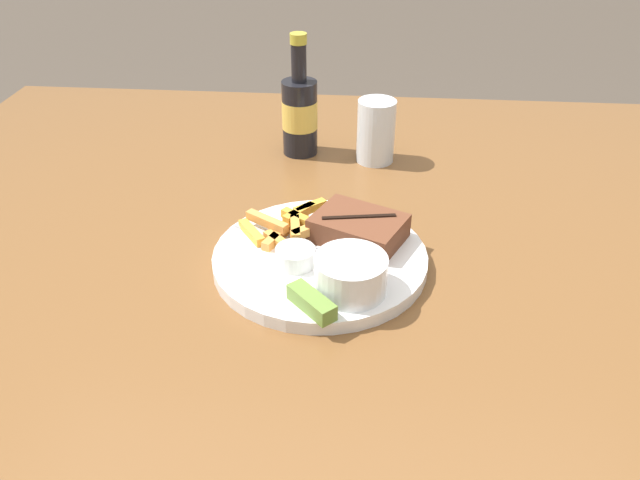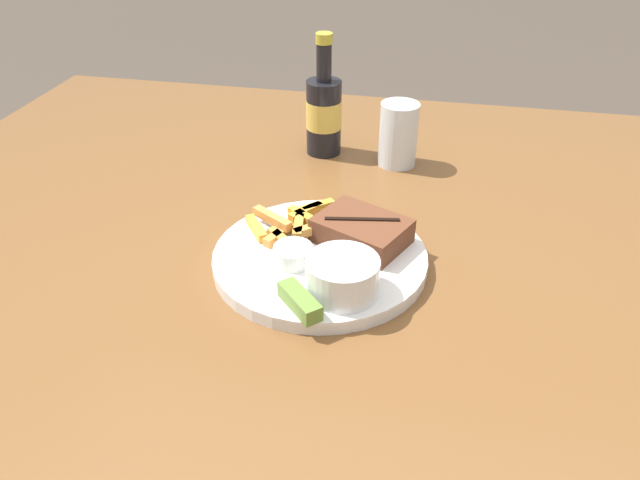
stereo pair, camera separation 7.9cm
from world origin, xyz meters
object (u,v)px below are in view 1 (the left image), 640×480
Objects in this scene: dipping_sauce_cup at (295,256)px; drinking_glass at (376,131)px; fork_utensil at (274,236)px; steak_portion at (359,228)px; dinner_plate at (320,259)px; beer_bottle at (300,113)px; pickle_spear at (308,302)px; coleslaw_cup at (351,272)px.

dipping_sauce_cup is 0.36m from drinking_glass.
dipping_sauce_cup reaches higher than fork_utensil.
drinking_glass is at bearing 90.79° from fork_utensil.
steak_portion is 1.11× the size of fork_utensil.
dinner_plate is 2.21× the size of fork_utensil.
beer_bottle is (-0.03, 0.37, 0.04)m from dipping_sauce_cup.
pickle_spear is 0.51× the size of fork_utensil.
coleslaw_cup is (-0.01, -0.11, 0.01)m from steak_portion.
dipping_sauce_cup is 0.47× the size of drinking_glass.
coleslaw_cup is 0.39m from drinking_glass.
fork_utensil is at bearing 121.90° from dipping_sauce_cup.
coleslaw_cup is 0.43m from beer_bottle.
dipping_sauce_cup is at bearing -105.54° from drinking_glass.
drinking_glass reaches higher than dipping_sauce_cup.
steak_portion is 0.11m from fork_utensil.
fork_utensil is at bearing -176.50° from steak_portion.
drinking_glass is at bearing 80.62° from pickle_spear.
dinner_plate is 0.07m from steak_portion.
steak_portion is 0.16m from pickle_spear.
pickle_spear is (-0.00, -0.11, 0.02)m from dinner_plate.
drinking_glass reaches higher than dinner_plate.
coleslaw_cup is 1.35× the size of pickle_spear.
fork_utensil is 1.18× the size of drinking_glass.
beer_bottle is at bearing 110.34° from steak_portion.
beer_bottle reaches higher than steak_portion.
dinner_plate is at bearing 43.96° from dipping_sauce_cup.
beer_bottle reaches higher than pickle_spear.
steak_portion is 2.17× the size of pickle_spear.
dipping_sauce_cup is 0.24× the size of beer_bottle.
drinking_glass reaches higher than pickle_spear.
beer_bottle is 0.13m from drinking_glass.
steak_portion is at bearing 38.56° from dinner_plate.
drinking_glass is (0.03, 0.39, 0.01)m from coleslaw_cup.
beer_bottle is 1.94× the size of drinking_glass.
beer_bottle is at bearing 170.90° from drinking_glass.
dinner_plate is at bearing -79.40° from beer_bottle.
dinner_plate is 0.05m from dipping_sauce_cup.
dipping_sauce_cup is 0.78× the size of pickle_spear.
dinner_plate is at bearing -101.98° from drinking_glass.
dipping_sauce_cup is at bearing 146.50° from coleslaw_cup.
dinner_plate is at bearing 88.05° from pickle_spear.
pickle_spear is at bearing -91.95° from dinner_plate.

